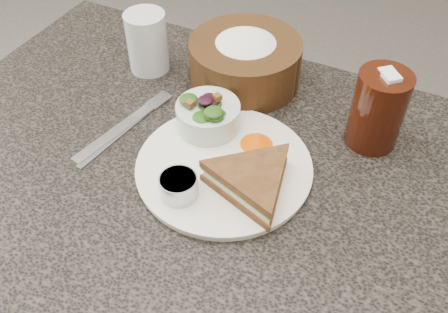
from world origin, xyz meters
TOP-DOWN VIEW (x-y plane):
  - dining_table at (0.00, 0.00)m, footprint 1.00×0.70m
  - dinner_plate at (0.03, 0.01)m, footprint 0.27×0.27m
  - sandwich at (0.09, -0.02)m, footprint 0.20×0.20m
  - salad_bowl at (-0.03, 0.08)m, footprint 0.12×0.12m
  - dressing_ramekin at (-0.00, -0.07)m, footprint 0.07×0.07m
  - orange_wedge at (0.06, 0.07)m, footprint 0.07×0.07m
  - fork at (-0.17, 0.01)m, footprint 0.06×0.20m
  - knife at (-0.16, 0.00)m, footprint 0.04×0.18m
  - bread_basket at (-0.04, 0.23)m, footprint 0.22×0.22m
  - cola_glass at (0.22, 0.18)m, footprint 0.10×0.10m
  - water_glass at (-0.22, 0.19)m, footprint 0.10×0.10m

SIDE VIEW (x-z plane):
  - dining_table at x=0.00m, z-range 0.00..0.75m
  - knife at x=-0.16m, z-range 0.75..0.75m
  - fork at x=-0.17m, z-range 0.75..0.76m
  - dinner_plate at x=0.03m, z-range 0.75..0.76m
  - orange_wedge at x=0.06m, z-range 0.76..0.79m
  - dressing_ramekin at x=0.00m, z-range 0.76..0.80m
  - sandwich at x=0.09m, z-range 0.76..0.80m
  - salad_bowl at x=-0.03m, z-range 0.76..0.82m
  - water_glass at x=-0.22m, z-range 0.75..0.86m
  - bread_basket at x=-0.04m, z-range 0.75..0.87m
  - cola_glass at x=0.22m, z-range 0.75..0.89m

